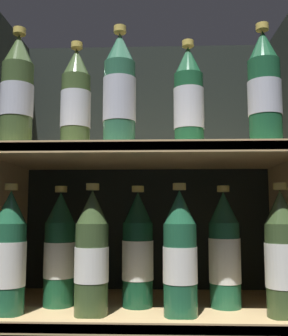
{
  "coord_description": "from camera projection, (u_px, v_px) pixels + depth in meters",
  "views": [
    {
      "loc": [
        0.03,
        -0.77,
        0.47
      ],
      "look_at": [
        0.0,
        0.12,
        0.57
      ],
      "focal_mm": 42.0,
      "sensor_mm": 36.0,
      "label": 1
    }
  ],
  "objects": [
    {
      "name": "fridge_back_wall",
      "position": [
        147.0,
        209.0,
        1.12
      ],
      "size": [
        0.75,
        0.02,
        0.96
      ],
      "primitive_type": "cube",
      "color": "black",
      "rests_on": "ground_plane"
    },
    {
      "name": "shelf_lower",
      "position": [
        145.0,
        325.0,
        0.9
      ],
      "size": [
        0.71,
        0.35,
        0.26
      ],
      "color": "tan",
      "rests_on": "ground_plane"
    },
    {
      "name": "shelf_upper",
      "position": [
        145.0,
        221.0,
        0.93
      ],
      "size": [
        0.71,
        0.35,
        0.61
      ],
      "color": "tan",
      "rests_on": "ground_plane"
    },
    {
      "name": "bottle_upper_front_0",
      "position": [
        17.0,
        93.0,
        0.87
      ],
      "size": [
        0.07,
        0.07,
        0.27
      ],
      "color": "#384C28",
      "rests_on": "shelf_upper"
    },
    {
      "name": "bottle_upper_front_1",
      "position": [
        120.0,
        93.0,
        0.86
      ],
      "size": [
        0.07,
        0.07,
        0.27
      ],
      "color": "#285B42",
      "rests_on": "shelf_upper"
    },
    {
      "name": "bottle_upper_front_2",
      "position": [
        264.0,
        90.0,
        0.85
      ],
      "size": [
        0.07,
        0.07,
        0.27
      ],
      "color": "#194C2D",
      "rests_on": "shelf_upper"
    },
    {
      "name": "bottle_upper_back_0",
      "position": [
        76.0,
        103.0,
        0.95
      ],
      "size": [
        0.07,
        0.07,
        0.27
      ],
      "color": "#384C28",
      "rests_on": "shelf_upper"
    },
    {
      "name": "bottle_upper_back_1",
      "position": [
        189.0,
        102.0,
        0.93
      ],
      "size": [
        0.07,
        0.07,
        0.27
      ],
      "color": "#194C2D",
      "rests_on": "shelf_upper"
    },
    {
      "name": "bottle_lower_front_0",
      "position": [
        9.0,
        255.0,
        0.83
      ],
      "size": [
        0.07,
        0.07,
        0.27
      ],
      "color": "#1E5638",
      "rests_on": "shelf_lower"
    },
    {
      "name": "bottle_lower_front_1",
      "position": [
        92.0,
        255.0,
        0.82
      ],
      "size": [
        0.07,
        0.07,
        0.27
      ],
      "color": "#384C28",
      "rests_on": "shelf_lower"
    },
    {
      "name": "bottle_lower_front_2",
      "position": [
        180.0,
        255.0,
        0.82
      ],
      "size": [
        0.07,
        0.07,
        0.27
      ],
      "color": "#1E5638",
      "rests_on": "shelf_lower"
    },
    {
      "name": "bottle_lower_front_3",
      "position": [
        282.0,
        256.0,
        0.81
      ],
      "size": [
        0.07,
        0.07,
        0.27
      ],
      "color": "#384C28",
      "rests_on": "shelf_lower"
    },
    {
      "name": "bottle_lower_back_0",
      "position": [
        60.0,
        251.0,
        0.91
      ],
      "size": [
        0.07,
        0.07,
        0.27
      ],
      "color": "#194C2D",
      "rests_on": "shelf_lower"
    },
    {
      "name": "bottle_lower_back_1",
      "position": [
        138.0,
        252.0,
        0.9
      ],
      "size": [
        0.07,
        0.07,
        0.27
      ],
      "color": "#144228",
      "rests_on": "shelf_lower"
    },
    {
      "name": "bottle_lower_back_2",
      "position": [
        225.0,
        252.0,
        0.89
      ],
      "size": [
        0.07,
        0.07,
        0.27
      ],
      "color": "#1E5638",
      "rests_on": "shelf_lower"
    }
  ]
}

